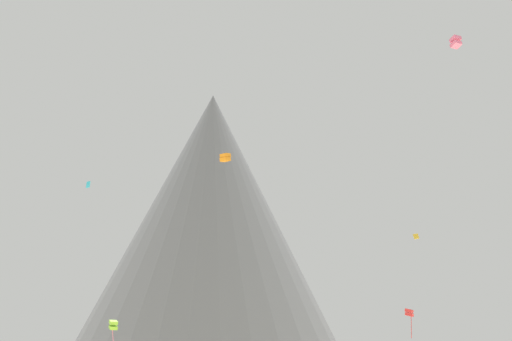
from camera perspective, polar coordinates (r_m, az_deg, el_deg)
name	(u,v)px	position (r m, az deg, el deg)	size (l,w,h in m)	color
rock_massif	(209,247)	(127.96, -4.08, -6.65)	(67.85, 67.85, 59.61)	slate
kite_orange_high	(225,158)	(76.70, -2.67, 1.13)	(1.37, 1.37, 1.08)	orange
kite_rainbow_high	(456,42)	(77.45, 16.86, 10.58)	(1.18, 1.22, 1.23)	#E5668C
kite_red_low	(409,313)	(101.13, 13.10, -11.89)	(1.50, 1.48, 4.27)	red
kite_cyan_high	(88,185)	(86.90, -14.29, -1.19)	(0.56, 0.46, 0.86)	#33BCDB
kite_lime_low	(113,325)	(86.09, -12.22, -12.92)	(1.21, 1.27, 2.99)	#8CD133
kite_gold_mid	(416,236)	(94.34, 13.65, -5.55)	(0.79, 0.38, 0.87)	gold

